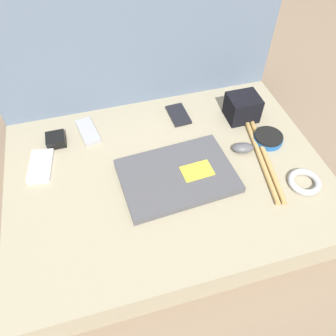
# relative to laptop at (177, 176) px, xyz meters

# --- Properties ---
(ground_plane) EXTENTS (8.00, 8.00, 0.00)m
(ground_plane) POSITION_rel_laptop_xyz_m (-0.02, 0.03, -0.12)
(ground_plane) COLOR #7A6651
(couch_seat) EXTENTS (0.95, 0.69, 0.11)m
(couch_seat) POSITION_rel_laptop_xyz_m (-0.02, 0.03, -0.07)
(couch_seat) COLOR gray
(couch_seat) RESTS_ON ground_plane
(couch_backrest) EXTENTS (0.95, 0.20, 0.51)m
(couch_backrest) POSITION_rel_laptop_xyz_m (-0.02, 0.47, 0.14)
(couch_backrest) COLOR slate
(couch_backrest) RESTS_ON ground_plane
(laptop) EXTENTS (0.34, 0.25, 0.03)m
(laptop) POSITION_rel_laptop_xyz_m (0.00, 0.00, 0.00)
(laptop) COLOR #47474C
(laptop) RESTS_ON couch_seat
(computer_mouse) EXTENTS (0.07, 0.05, 0.03)m
(computer_mouse) POSITION_rel_laptop_xyz_m (0.23, 0.05, 0.00)
(computer_mouse) COLOR #4C4C51
(computer_mouse) RESTS_ON couch_seat
(speaker_puck) EXTENTS (0.10, 0.10, 0.02)m
(speaker_puck) POSITION_rel_laptop_xyz_m (0.33, 0.07, 0.00)
(speaker_puck) COLOR #1E569E
(speaker_puck) RESTS_ON couch_seat
(phone_silver) EXTENTS (0.07, 0.13, 0.01)m
(phone_silver) POSITION_rel_laptop_xyz_m (-0.23, 0.26, -0.00)
(phone_silver) COLOR #99999E
(phone_silver) RESTS_ON couch_seat
(phone_black) EXTENTS (0.08, 0.14, 0.01)m
(phone_black) POSITION_rel_laptop_xyz_m (-0.39, 0.15, -0.00)
(phone_black) COLOR silver
(phone_black) RESTS_ON couch_seat
(phone_small) EXTENTS (0.07, 0.11, 0.01)m
(phone_small) POSITION_rel_laptop_xyz_m (0.08, 0.26, -0.01)
(phone_small) COLOR black
(phone_small) RESTS_ON couch_seat
(camera_pouch) EXTENTS (0.10, 0.09, 0.09)m
(camera_pouch) POSITION_rel_laptop_xyz_m (0.29, 0.20, 0.03)
(camera_pouch) COLOR black
(camera_pouch) RESTS_ON couch_seat
(charger_brick) EXTENTS (0.06, 0.06, 0.03)m
(charger_brick) POSITION_rel_laptop_xyz_m (-0.33, 0.24, 0.00)
(charger_brick) COLOR black
(charger_brick) RESTS_ON couch_seat
(cable_coil) EXTENTS (0.10, 0.10, 0.02)m
(cable_coil) POSITION_rel_laptop_xyz_m (0.35, -0.12, -0.00)
(cable_coil) COLOR #B2B2B7
(cable_coil) RESTS_ON couch_seat
(drumstick_pair) EXTENTS (0.09, 0.36, 0.01)m
(drumstick_pair) POSITION_rel_laptop_xyz_m (0.28, 0.01, -0.00)
(drumstick_pair) COLOR tan
(drumstick_pair) RESTS_ON couch_seat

